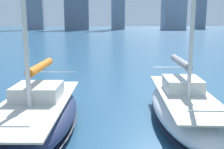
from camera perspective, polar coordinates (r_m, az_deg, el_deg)
The scene contains 2 objects.
sailboat_grey at distance 11.64m, azimuth 15.35°, elevation -6.51°, with size 3.74×8.40×9.50m.
sailboat_orange at distance 10.57m, azimuth -16.29°, elevation -8.48°, with size 3.89×8.16×9.76m.
Camera 1 is at (0.35, 3.48, 4.17)m, focal length 42.00 mm.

